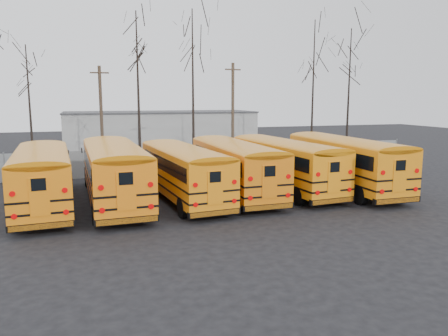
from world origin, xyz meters
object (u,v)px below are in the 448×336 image
object	(u,v)px
bus_b	(114,168)
bus_e	(283,161)
bus_f	(343,159)
utility_pole_left	(101,117)
bus_a	(42,173)
utility_pole_right	(233,111)
bus_d	(234,163)
bus_c	(182,168)

from	to	relation	value
bus_b	bus_e	bearing A→B (deg)	0.02
bus_f	utility_pole_left	distance (m)	19.32
bus_a	utility_pole_right	distance (m)	20.56
bus_f	bus_d	bearing A→B (deg)	175.28
bus_c	utility_pole_left	size ratio (longest dim) A/B	1.38
bus_c	utility_pole_right	size ratio (longest dim) A/B	1.29
bus_a	bus_c	size ratio (longest dim) A/B	1.03
bus_b	bus_a	bearing A→B (deg)	177.44
bus_c	utility_pole_right	bearing A→B (deg)	55.86
bus_a	bus_c	distance (m)	7.35
bus_c	bus_e	xyz separation A→B (m)	(6.51, 0.62, 0.06)
bus_a	bus_f	distance (m)	17.57
bus_d	bus_a	bearing A→B (deg)	-179.89
bus_b	bus_c	distance (m)	3.74
bus_b	bus_e	world-z (taller)	bus_b
bus_b	bus_c	size ratio (longest dim) A/B	1.07
bus_e	utility_pole_right	xyz separation A→B (m)	(1.21, 13.43, 2.63)
bus_e	utility_pole_left	distance (m)	16.22
bus_c	utility_pole_left	xyz separation A→B (m)	(-3.85, 12.88, 2.40)
bus_d	utility_pole_left	distance (m)	14.47
bus_f	bus_a	bearing A→B (deg)	178.95
bus_a	bus_b	size ratio (longest dim) A/B	0.96
bus_d	utility_pole_left	size ratio (longest dim) A/B	1.41
bus_c	bus_d	size ratio (longest dim) A/B	0.98
bus_c	bus_d	distance (m)	3.25
bus_c	bus_e	distance (m)	6.54
bus_b	bus_d	world-z (taller)	bus_b
bus_a	utility_pole_right	world-z (taller)	utility_pole_right
bus_c	bus_e	world-z (taller)	bus_e
bus_d	utility_pole_right	size ratio (longest dim) A/B	1.32
bus_b	utility_pole_right	distance (m)	18.10
bus_c	utility_pole_left	world-z (taller)	utility_pole_left
bus_d	bus_c	bearing A→B (deg)	-172.47
bus_b	utility_pole_right	xyz separation A→B (m)	(11.45, 13.78, 2.55)
bus_c	utility_pole_left	distance (m)	13.66
bus_c	utility_pole_right	world-z (taller)	utility_pole_right
utility_pole_left	utility_pole_right	size ratio (longest dim) A/B	0.93
bus_d	bus_e	world-z (taller)	bus_d
bus_e	bus_a	bearing A→B (deg)	176.26
bus_f	utility_pole_left	bearing A→B (deg)	137.63
utility_pole_right	bus_a	bearing A→B (deg)	-149.33
bus_e	bus_f	world-z (taller)	bus_f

